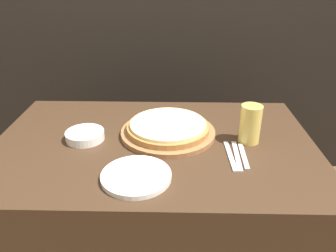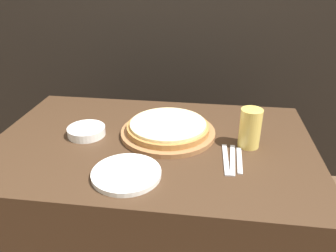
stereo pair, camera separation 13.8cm
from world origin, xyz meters
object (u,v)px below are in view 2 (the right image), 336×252
dinner_plate (126,174)px  spoon (239,160)px  side_bowl (86,131)px  dinner_knife (233,160)px  pizza_on_board (168,129)px  fork (226,159)px  beer_glass (250,127)px

dinner_plate → spoon: (0.39, 0.15, -0.01)m
side_bowl → dinner_knife: side_bowl is taller
side_bowl → dinner_knife: (0.61, -0.12, -0.02)m
pizza_on_board → fork: 0.29m
side_bowl → pizza_on_board: bearing=8.5°
beer_glass → side_bowl: size_ratio=1.00×
beer_glass → dinner_plate: 0.51m
side_bowl → dinner_knife: size_ratio=0.74×
pizza_on_board → dinner_knife: 0.32m
beer_glass → side_bowl: bearing=179.9°
beer_glass → fork: beer_glass is taller
side_bowl → dinner_knife: 0.62m
beer_glass → dinner_plate: beer_glass is taller
dinner_knife → spoon: size_ratio=1.18×
beer_glass → dinner_knife: bearing=-119.0°
side_bowl → dinner_plate: bearing=-48.1°
beer_glass → spoon: (-0.04, -0.12, -0.08)m
dinner_plate → dinner_knife: 0.40m
dinner_plate → spoon: dinner_plate is taller
side_bowl → spoon: side_bowl is taller
dinner_plate → dinner_knife: bearing=22.3°
spoon → fork: bearing=180.0°
spoon → beer_glass: bearing=71.1°
dinner_plate → dinner_knife: dinner_plate is taller
beer_glass → dinner_knife: 0.16m
pizza_on_board → fork: pizza_on_board is taller
dinner_knife → fork: bearing=180.0°
pizza_on_board → spoon: 0.34m
dinner_plate → spoon: size_ratio=1.33×
pizza_on_board → fork: size_ratio=1.88×
dinner_plate → side_bowl: bearing=131.9°
fork → side_bowl: bearing=168.5°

